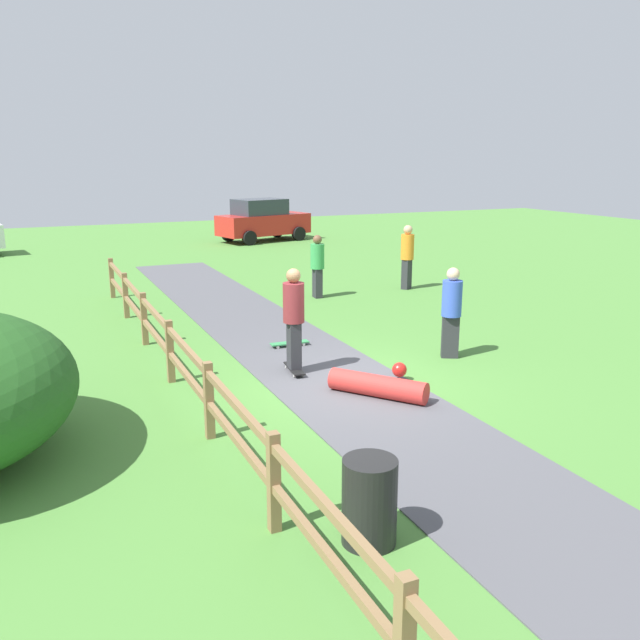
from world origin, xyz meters
The scene contains 11 objects.
ground_plane centered at (0.00, 0.00, 0.00)m, with size 60.00×60.00×0.00m, color #4C8438.
asphalt_path centered at (0.00, 0.00, 0.01)m, with size 2.40×28.00×0.02m, color #515156.
wooden_fence centered at (-2.60, 0.00, 0.67)m, with size 0.12×18.12×1.10m.
trash_bin centered at (-1.80, -4.45, 0.45)m, with size 0.56×0.56×0.90m, color black.
skater_riding centered at (-0.48, 0.85, 1.08)m, with size 0.42×0.82×1.89m.
skater_fallen centered at (0.35, -0.81, 0.20)m, with size 1.52×1.53×0.36m.
skateboard_loose centered at (0.06, 2.44, 0.09)m, with size 0.81×0.23×0.08m.
bystander_green centered at (2.58, 6.70, 0.96)m, with size 0.41×0.41×1.73m.
bystander_orange centered at (5.47, 6.75, 1.04)m, with size 0.53×0.53×1.87m.
bystander_blue centered at (2.65, 0.52, 0.98)m, with size 0.52×0.52×1.77m.
parked_car_red centered at (5.37, 19.18, 0.96)m, with size 4.49×2.77×1.92m.
Camera 1 is at (-4.70, -9.71, 3.82)m, focal length 37.13 mm.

